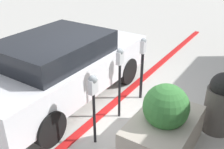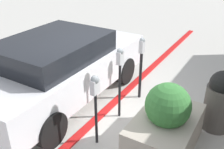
{
  "view_description": "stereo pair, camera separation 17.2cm",
  "coord_description": "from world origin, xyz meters",
  "px_view_note": "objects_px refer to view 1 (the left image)",
  "views": [
    {
      "loc": [
        -3.94,
        -2.64,
        3.33
      ],
      "look_at": [
        0.0,
        -0.09,
        0.95
      ],
      "focal_mm": 42.0,
      "sensor_mm": 36.0,
      "label": 1
    },
    {
      "loc": [
        -4.04,
        -2.49,
        3.33
      ],
      "look_at": [
        0.0,
        -0.09,
        0.95
      ],
      "focal_mm": 42.0,
      "sensor_mm": 36.0,
      "label": 2
    }
  ],
  "objects_px": {
    "parking_meter_second": "(120,69)",
    "trash_bin": "(220,103)",
    "parking_meter_middle": "(142,61)",
    "parking_meter_nearest": "(93,93)",
    "planter_box": "(164,125)",
    "parked_car_front": "(61,66)"
  },
  "relations": [
    {
      "from": "parking_meter_second",
      "to": "parking_meter_middle",
      "type": "bearing_deg",
      "value": -2.29
    },
    {
      "from": "parking_meter_nearest",
      "to": "parked_car_front",
      "type": "height_order",
      "value": "parked_car_front"
    },
    {
      "from": "planter_box",
      "to": "parking_meter_second",
      "type": "bearing_deg",
      "value": 70.07
    },
    {
      "from": "parking_meter_second",
      "to": "planter_box",
      "type": "bearing_deg",
      "value": -109.93
    },
    {
      "from": "parking_meter_middle",
      "to": "trash_bin",
      "type": "bearing_deg",
      "value": -97.91
    },
    {
      "from": "planter_box",
      "to": "trash_bin",
      "type": "xyz_separation_m",
      "value": [
        1.09,
        -0.68,
        0.11
      ]
    },
    {
      "from": "parked_car_front",
      "to": "trash_bin",
      "type": "height_order",
      "value": "parked_car_front"
    },
    {
      "from": "parking_meter_second",
      "to": "parked_car_front",
      "type": "height_order",
      "value": "parking_meter_second"
    },
    {
      "from": "parking_meter_second",
      "to": "parked_car_front",
      "type": "distance_m",
      "value": 1.55
    },
    {
      "from": "parking_meter_nearest",
      "to": "parking_meter_middle",
      "type": "bearing_deg",
      "value": 0.44
    },
    {
      "from": "parking_meter_nearest",
      "to": "trash_bin",
      "type": "relative_size",
      "value": 1.13
    },
    {
      "from": "parking_meter_middle",
      "to": "trash_bin",
      "type": "distance_m",
      "value": 1.85
    },
    {
      "from": "parking_meter_nearest",
      "to": "parking_meter_second",
      "type": "height_order",
      "value": "parking_meter_second"
    },
    {
      "from": "parking_meter_second",
      "to": "parking_meter_middle",
      "type": "relative_size",
      "value": 1.03
    },
    {
      "from": "trash_bin",
      "to": "parking_meter_second",
      "type": "bearing_deg",
      "value": 109.97
    },
    {
      "from": "parking_meter_middle",
      "to": "trash_bin",
      "type": "height_order",
      "value": "parking_meter_middle"
    },
    {
      "from": "parking_meter_second",
      "to": "trash_bin",
      "type": "relative_size",
      "value": 1.26
    },
    {
      "from": "parking_meter_middle",
      "to": "planter_box",
      "type": "bearing_deg",
      "value": -140.0
    },
    {
      "from": "parking_meter_nearest",
      "to": "parking_meter_second",
      "type": "xyz_separation_m",
      "value": [
        0.94,
        0.05,
        0.06
      ]
    },
    {
      "from": "parking_meter_nearest",
      "to": "parking_meter_second",
      "type": "distance_m",
      "value": 0.94
    },
    {
      "from": "parking_meter_nearest",
      "to": "planter_box",
      "type": "relative_size",
      "value": 0.89
    },
    {
      "from": "planter_box",
      "to": "parked_car_front",
      "type": "xyz_separation_m",
      "value": [
        0.36,
        2.68,
        0.31
      ]
    }
  ]
}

